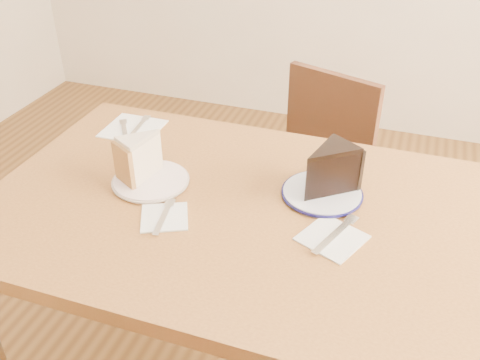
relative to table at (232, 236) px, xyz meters
The scene contains 13 objects.
table is the anchor object (origin of this frame).
chair_far 0.62m from the table, 83.33° to the left, with size 0.52×0.52×0.83m.
plate_cream 0.25m from the table, behind, with size 0.19×0.19×0.01m, color silver.
plate_navy 0.25m from the table, 28.62° to the left, with size 0.19×0.19×0.01m, color silver.
carrot_cake 0.30m from the table, behind, with size 0.08×0.11×0.10m, color white, non-canonical shape.
chocolate_cake 0.28m from the table, 28.20° to the left, with size 0.10×0.14×0.11m, color black, non-canonical shape.
napkin_cream 0.19m from the table, 141.08° to the right, with size 0.11×0.11×0.00m, color white.
napkin_navy 0.28m from the table, 11.23° to the right, with size 0.12×0.12×0.00m, color white.
napkin_spare 0.50m from the table, 147.36° to the left, with size 0.16×0.16×0.00m, color white.
fork_cream 0.20m from the table, 140.04° to the right, with size 0.01×0.14×0.00m, color silver.
knife_navy 0.28m from the table, ahead, with size 0.02×0.17×0.00m, color silver.
fork_spare 0.50m from the table, 145.19° to the left, with size 0.01×0.14×0.00m, color silver.
knife_spare 0.49m from the table, 151.37° to the left, with size 0.01×0.16×0.00m, color silver.
Camera 1 is at (0.36, -0.98, 1.51)m, focal length 40.00 mm.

